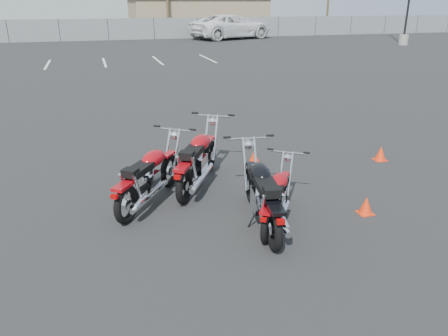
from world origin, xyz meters
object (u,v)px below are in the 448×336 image
object	(u,v)px
motorcycle_third_red	(198,160)
motorcycle_rear_red	(277,198)
motorcycle_front_red	(149,177)
motorcycle_second_black	(263,194)
white_van	(231,19)

from	to	relation	value
motorcycle_third_red	motorcycle_rear_red	distance (m)	1.94
motorcycle_front_red	motorcycle_rear_red	size ratio (longest dim) A/B	1.17
motorcycle_front_red	motorcycle_second_black	distance (m)	1.98
motorcycle_front_red	motorcycle_third_red	xyz separation A→B (m)	(0.96, 0.50, 0.02)
motorcycle_front_red	motorcycle_second_black	size ratio (longest dim) A/B	0.89
motorcycle_rear_red	white_van	xyz separation A→B (m)	(9.92, 33.62, 1.25)
motorcycle_second_black	motorcycle_third_red	bearing A→B (deg)	109.01
motorcycle_front_red	motorcycle_third_red	world-z (taller)	motorcycle_third_red
motorcycle_third_red	white_van	distance (m)	33.64
motorcycle_third_red	motorcycle_rear_red	xyz separation A→B (m)	(0.82, -1.76, -0.10)
motorcycle_third_red	motorcycle_second_black	bearing A→B (deg)	-70.99
motorcycle_third_red	white_van	size ratio (longest dim) A/B	0.25
motorcycle_second_black	motorcycle_rear_red	bearing A→B (deg)	-9.09
motorcycle_front_red	white_van	distance (m)	34.44
motorcycle_rear_red	white_van	world-z (taller)	white_van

